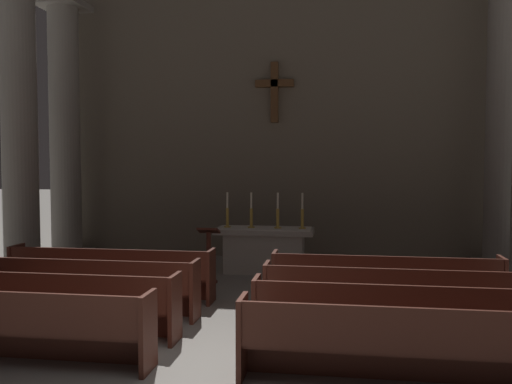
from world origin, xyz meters
TOP-DOWN VIEW (x-y plane):
  - ground_plane at (0.00, 0.00)m, footprint 80.00×80.00m
  - pew_left_row_1 at (-2.42, -0.04)m, footprint 3.78×0.50m
  - pew_left_row_2 at (-2.42, 1.02)m, footprint 3.78×0.50m
  - pew_left_row_3 at (-2.42, 2.08)m, footprint 3.78×0.50m
  - pew_left_row_4 at (-2.42, 3.14)m, footprint 3.78×0.50m
  - pew_right_row_1 at (2.42, -0.04)m, footprint 3.78×0.50m
  - pew_right_row_2 at (2.42, 1.02)m, footprint 3.78×0.50m
  - pew_right_row_3 at (2.42, 2.08)m, footprint 3.78×0.50m
  - pew_right_row_4 at (2.42, 3.14)m, footprint 3.78×0.50m
  - column_left_third at (-5.34, 5.04)m, footprint 1.15×1.15m
  - column_left_fourth at (-5.34, 7.05)m, footprint 1.15×1.15m
  - column_right_fourth at (5.34, 7.05)m, footprint 1.15×1.15m
  - altar at (0.00, 5.96)m, footprint 2.20×0.90m
  - candlestick_outer_left at (-0.85, 5.96)m, footprint 0.16×0.16m
  - candlestick_inner_left at (-0.30, 5.96)m, footprint 0.16×0.16m
  - candlestick_inner_right at (0.30, 5.96)m, footprint 0.16×0.16m
  - candlestick_outer_right at (0.85, 5.96)m, footprint 0.16×0.16m
  - apse_with_cross at (0.00, 8.06)m, footprint 11.90×0.43m
  - lectern at (-0.99, 4.76)m, footprint 0.44×0.36m

SIDE VIEW (x-z plane):
  - ground_plane at x=0.00m, z-range 0.00..0.00m
  - pew_left_row_1 at x=-2.42m, z-range 0.00..0.95m
  - pew_left_row_2 at x=-2.42m, z-range 0.00..0.95m
  - pew_left_row_3 at x=-2.42m, z-range 0.00..0.95m
  - pew_left_row_4 at x=-2.42m, z-range 0.00..0.95m
  - pew_right_row_1 at x=2.42m, z-range 0.00..0.95m
  - pew_right_row_2 at x=2.42m, z-range 0.00..0.95m
  - pew_right_row_3 at x=2.42m, z-range 0.00..0.95m
  - pew_right_row_4 at x=2.42m, z-range 0.00..0.95m
  - altar at x=0.00m, z-range 0.03..1.04m
  - lectern at x=-0.99m, z-range -0.03..1.13m
  - candlestick_outer_left at x=-0.85m, z-range 0.87..1.67m
  - candlestick_inner_left at x=-0.30m, z-range 0.87..1.67m
  - candlestick_inner_right at x=0.30m, z-range 0.87..1.67m
  - candlestick_outer_right at x=0.85m, z-range 0.87..1.67m
  - column_left_third at x=-5.34m, z-range -0.08..6.48m
  - column_left_fourth at x=-5.34m, z-range -0.08..6.48m
  - column_right_fourth at x=5.34m, z-range -0.08..6.48m
  - apse_with_cross at x=0.00m, z-range 0.00..7.76m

